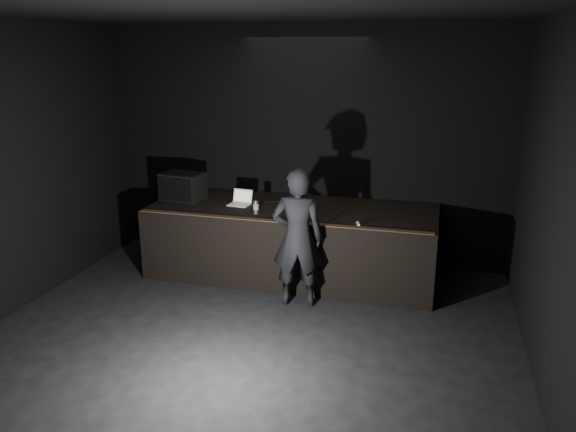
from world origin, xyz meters
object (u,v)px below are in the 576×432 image
at_px(stage_riser, 292,241).
at_px(laptop, 241,201).
at_px(beer_can, 256,207).
at_px(person, 298,238).
at_px(stage_monitor, 182,186).

height_order(stage_riser, laptop, laptop).
height_order(beer_can, person, person).
bearing_deg(beer_can, stage_riser, 46.81).
relative_size(stage_riser, stage_monitor, 6.18).
height_order(stage_riser, stage_monitor, stage_monitor).
xyz_separation_m(stage_riser, person, (0.32, -0.95, 0.38)).
bearing_deg(beer_can, stage_monitor, 162.09).
relative_size(stage_monitor, beer_can, 3.60).
bearing_deg(stage_monitor, laptop, 6.00).
distance_m(stage_riser, laptop, 0.94).
height_order(laptop, beer_can, laptop).
relative_size(beer_can, person, 0.10).
relative_size(stage_riser, laptop, 12.38).
relative_size(laptop, beer_can, 1.80).
bearing_deg(beer_can, person, -36.25).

